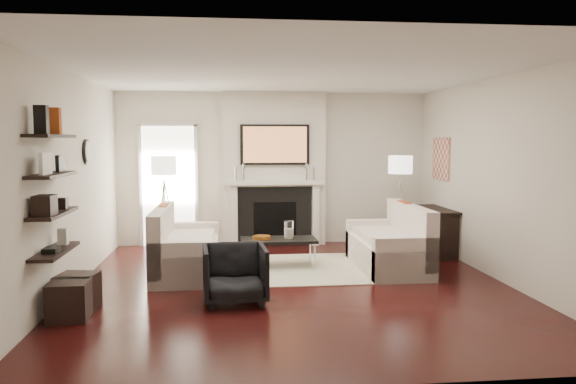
{
  "coord_description": "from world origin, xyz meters",
  "views": [
    {
      "loc": [
        -0.82,
        -7.0,
        1.86
      ],
      "look_at": [
        0.0,
        0.6,
        1.15
      ],
      "focal_mm": 35.0,
      "sensor_mm": 36.0,
      "label": 1
    }
  ],
  "objects": [
    {
      "name": "room_envelope",
      "position": [
        0.0,
        0.0,
        1.35
      ],
      "size": [
        6.0,
        6.0,
        6.0
      ],
      "color": "black",
      "rests_on": "ground"
    },
    {
      "name": "chimney_breast",
      "position": [
        0.0,
        2.88,
        1.35
      ],
      "size": [
        1.8,
        0.25,
        2.7
      ],
      "primitive_type": "cube",
      "color": "silver",
      "rests_on": "floor"
    },
    {
      "name": "fireplace_surround",
      "position": [
        0.0,
        2.74,
        0.52
      ],
      "size": [
        1.3,
        0.02,
        1.04
      ],
      "primitive_type": "cube",
      "color": "black",
      "rests_on": "floor"
    },
    {
      "name": "firebox",
      "position": [
        0.0,
        2.73,
        0.45
      ],
      "size": [
        0.75,
        0.02,
        0.65
      ],
      "primitive_type": "cube",
      "color": "black",
      "rests_on": "floor"
    },
    {
      "name": "mantel_pilaster_l",
      "position": [
        -0.72,
        2.71,
        0.55
      ],
      "size": [
        0.12,
        0.08,
        1.1
      ],
      "primitive_type": "cube",
      "color": "white",
      "rests_on": "floor"
    },
    {
      "name": "mantel_pilaster_r",
      "position": [
        0.72,
        2.71,
        0.55
      ],
      "size": [
        0.12,
        0.08,
        1.1
      ],
      "primitive_type": "cube",
      "color": "white",
      "rests_on": "floor"
    },
    {
      "name": "mantel_shelf",
      "position": [
        0.0,
        2.69,
        1.12
      ],
      "size": [
        1.7,
        0.18,
        0.07
      ],
      "primitive_type": "cube",
      "color": "white",
      "rests_on": "chimney_breast"
    },
    {
      "name": "tv_body",
      "position": [
        0.0,
        2.71,
        1.78
      ],
      "size": [
        1.2,
        0.06,
        0.7
      ],
      "primitive_type": "cube",
      "color": "black",
      "rests_on": "chimney_breast"
    },
    {
      "name": "tv_screen",
      "position": [
        0.0,
        2.68,
        1.78
      ],
      "size": [
        1.1,
        0.0,
        0.62
      ],
      "primitive_type": "cube",
      "color": "#BF723F",
      "rests_on": "tv_body"
    },
    {
      "name": "candlestick_l_tall",
      "position": [
        -0.55,
        2.7,
        1.3
      ],
      "size": [
        0.04,
        0.04,
        0.3
      ],
      "primitive_type": "cylinder",
      "color": "silver",
      "rests_on": "mantel_shelf"
    },
    {
      "name": "candlestick_l_short",
      "position": [
        -0.68,
        2.7,
        1.27
      ],
      "size": [
        0.04,
        0.04,
        0.24
      ],
      "primitive_type": "cylinder",
      "color": "silver",
      "rests_on": "mantel_shelf"
    },
    {
      "name": "candlestick_r_tall",
      "position": [
        0.55,
        2.7,
        1.3
      ],
      "size": [
        0.04,
        0.04,
        0.3
      ],
      "primitive_type": "cylinder",
      "color": "silver",
      "rests_on": "mantel_shelf"
    },
    {
      "name": "candlestick_r_short",
      "position": [
        0.68,
        2.7,
        1.27
      ],
      "size": [
        0.04,
        0.04,
        0.24
      ],
      "primitive_type": "cylinder",
      "color": "silver",
      "rests_on": "mantel_shelf"
    },
    {
      "name": "hallway_panel",
      "position": [
        -1.85,
        2.98,
        1.05
      ],
      "size": [
        0.9,
        0.02,
        2.1
      ],
      "primitive_type": "cube",
      "color": "white",
      "rests_on": "floor"
    },
    {
      "name": "door_trim_l",
      "position": [
        -2.33,
        2.96,
        1.05
      ],
      "size": [
        0.06,
        0.06,
        2.16
      ],
      "primitive_type": "cube",
      "color": "white",
      "rests_on": "floor"
    },
    {
      "name": "door_trim_r",
      "position": [
        -1.37,
        2.96,
        1.05
      ],
      "size": [
        0.06,
        0.06,
        2.16
      ],
      "primitive_type": "cube",
      "color": "white",
      "rests_on": "floor"
    },
    {
      "name": "door_trim_top",
      "position": [
        -1.85,
        2.96,
        2.13
      ],
      "size": [
        1.02,
        0.06,
        0.06
      ],
      "primitive_type": "cube",
      "color": "white",
      "rests_on": "wall_back"
    },
    {
      "name": "rug",
      "position": [
        0.16,
        0.92,
        0.01
      ],
      "size": [
        2.6,
        2.0,
        0.01
      ],
      "primitive_type": "cube",
      "color": "#BFB89D",
      "rests_on": "floor"
    },
    {
      "name": "loveseat_left_base",
      "position": [
        -1.4,
        0.8,
        0.21
      ],
      "size": [
        0.85,
        1.8,
        0.42
      ],
      "primitive_type": "cube",
      "color": "silver",
      "rests_on": "floor"
    },
    {
      "name": "loveseat_left_back",
      "position": [
        -1.73,
        0.8,
        0.53
      ],
      "size": [
        0.18,
        1.8,
        0.8
      ],
      "primitive_type": "cube",
      "color": "silver",
      "rests_on": "floor"
    },
    {
      "name": "loveseat_left_arm_n",
      "position": [
        -1.4,
        -0.01,
        0.3
      ],
      "size": [
        0.85,
        0.18,
        0.6
      ],
      "primitive_type": "cube",
      "color": "silver",
      "rests_on": "floor"
    },
    {
      "name": "loveseat_left_arm_s",
      "position": [
        -1.4,
        1.61,
        0.3
      ],
      "size": [
        0.85,
        0.18,
        0.6
      ],
      "primitive_type": "cube",
      "color": "silver",
      "rests_on": "floor"
    },
    {
      "name": "loveseat_left_cushion",
      "position": [
        -1.35,
        0.8,
        0.47
      ],
      "size": [
        0.63,
        1.44,
        0.1
      ],
      "primitive_type": "cube",
      "color": "silver",
      "rests_on": "loveseat_left_base"
    },
    {
      "name": "pillow_left_orange",
      "position": [
        -1.73,
        1.1,
        0.73
      ],
      "size": [
        0.1,
        0.42,
        0.42
      ],
      "primitive_type": "cube",
      "color": "#9F3F13",
      "rests_on": "loveseat_left_cushion"
    },
    {
      "name": "pillow_left_charcoal",
      "position": [
        -1.73,
        0.5,
        0.72
      ],
      "size": [
        0.1,
        0.4,
        0.4
      ],
      "primitive_type": "cube",
      "color": "black",
      "rests_on": "loveseat_left_cushion"
    },
    {
      "name": "loveseat_right_base",
      "position": [
        1.48,
        0.81,
        0.21
      ],
      "size": [
        0.85,
        1.8,
        0.42
      ],
      "primitive_type": "cube",
      "color": "silver",
      "rests_on": "floor"
    },
    {
      "name": "loveseat_right_back",
      "position": [
        1.81,
        0.81,
        0.53
      ],
      "size": [
        0.18,
        1.8,
        0.8
      ],
      "primitive_type": "cube",
      "color": "silver",
      "rests_on": "floor"
    },
    {
      "name": "loveseat_right_arm_n",
      "position": [
        1.48,
        0.0,
        0.3
      ],
      "size": [
        0.85,
        0.18,
        0.6
      ],
      "primitive_type": "cube",
      "color": "silver",
      "rests_on": "floor"
    },
    {
      "name": "loveseat_right_arm_s",
      "position": [
        1.48,
        1.62,
        0.3
      ],
      "size": [
        0.85,
        0.18,
        0.6
      ],
      "primitive_type": "cube",
      "color": "silver",
      "rests_on": "floor"
    },
    {
      "name": "loveseat_right_cushion",
      "position": [
        1.43,
        0.81,
        0.47
      ],
      "size": [
        0.63,
        1.44,
        0.1
      ],
      "primitive_type": "cube",
      "color": "silver",
      "rests_on": "loveseat_right_base"
    },
    {
      "name": "pillow_right_orange",
      "position": [
        1.81,
        1.11,
        0.73
      ],
      "size": [
        0.1,
        0.42,
        0.42
      ],
      "primitive_type": "cube",
      "color": "#9F3F13",
      "rests_on": "loveseat_right_cushion"
    },
    {
      "name": "pillow_right_charcoal",
      "position": [
        1.81,
        0.51,
        0.72
      ],
      "size": [
        0.1,
        0.4,
        0.4
      ],
      "primitive_type": "cube",
      "color": "black",
      "rests_on": "loveseat_right_cushion"
    },
    {
      "name": "coffee_table",
      "position": [
        -0.09,
        1.07,
        0.4
      ],
      "size": [
        1.1,
        0.55,
        0.04
      ],
      "primitive_type": "cube",
      "color": "black",
      "rests_on": "floor"
    },
    {
      "name": "coffee_leg_nw",
      "position": [
        -0.59,
        0.85,
        0.19
      ],
      "size": [
        0.02,
        0.02,
        0.38
      ],
      "primitive_type": "cylinder",
      "color": "silver",
      "rests_on": "floor"
    },
    {
      "name": "coffee_leg_ne",
      "position": [
        0.41,
        0.85,
        0.19
      ],
      "size": [
        0.02,
        0.02,
        0.38
      ],
      "primitive_type": "cylinder",
      "color": "silver",
      "rests_on": "floor"
    },
    {
      "name": "coffee_leg_sw",
      "position": [
        -0.59,
        1.29,
        0.19
      ],
      "size": [
        0.02,
        0.02,
        0.38
      ],
      "primitive_type": "cylinder",
      "color": "silver",
      "rests_on": "floor"
    },
    {
      "name": "coffee_leg_se",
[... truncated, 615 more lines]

